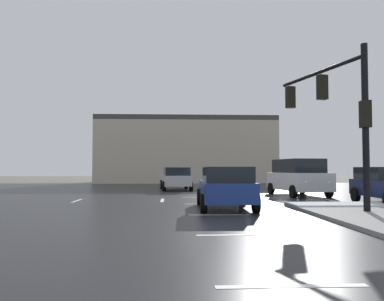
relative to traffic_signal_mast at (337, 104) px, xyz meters
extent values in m
plane|color=slate|center=(-4.48, 4.85, -3.89)|extent=(120.00, 120.00, 0.00)
cube|color=#232326|center=(-4.48, 4.85, -3.88)|extent=(44.00, 44.00, 0.02)
cube|color=white|center=(0.52, 0.85, -3.72)|extent=(4.00, 1.60, 0.06)
cube|color=silver|center=(-4.48, -9.15, -3.87)|extent=(2.00, 0.15, 0.01)
cube|color=silver|center=(-4.48, -5.15, -3.87)|extent=(2.00, 0.15, 0.01)
cube|color=silver|center=(-4.48, -1.15, -3.87)|extent=(2.00, 0.15, 0.01)
cube|color=silver|center=(-4.48, 2.85, -3.87)|extent=(2.00, 0.15, 0.01)
cube|color=silver|center=(-4.48, 6.85, -3.87)|extent=(2.00, 0.15, 0.01)
cube|color=silver|center=(-4.48, 10.85, -3.87)|extent=(2.00, 0.15, 0.01)
cube|color=silver|center=(-4.48, 14.85, -3.87)|extent=(2.00, 0.15, 0.01)
cube|color=silver|center=(-4.48, 18.85, -3.87)|extent=(2.00, 0.15, 0.01)
cube|color=silver|center=(-4.48, 22.85, -3.87)|extent=(2.00, 0.15, 0.01)
cube|color=silver|center=(-10.48, 4.85, -3.87)|extent=(0.15, 2.00, 0.01)
cube|color=silver|center=(-6.48, 4.85, -3.87)|extent=(0.15, 2.00, 0.01)
cube|color=silver|center=(-2.48, 4.85, -3.87)|extent=(0.15, 2.00, 0.01)
cube|color=silver|center=(1.52, 4.85, -3.87)|extent=(0.15, 2.00, 0.01)
cube|color=silver|center=(-0.98, 0.85, -3.87)|extent=(0.45, 7.00, 0.01)
cylinder|color=black|center=(0.37, -1.42, -0.97)|extent=(0.22, 0.22, 5.57)
cylinder|color=black|center=(-0.28, 1.06, 1.41)|extent=(1.43, 5.00, 0.14)
cube|color=black|center=(-0.21, 0.82, 0.79)|extent=(0.42, 0.36, 0.95)
sphere|color=#19D833|center=(-0.25, 0.97, 1.07)|extent=(0.20, 0.20, 0.20)
cube|color=black|center=(-0.80, 3.05, 0.79)|extent=(0.42, 0.36, 0.95)
sphere|color=#19D833|center=(-0.84, 3.21, 1.07)|extent=(0.20, 0.20, 0.20)
cube|color=black|center=(0.37, -1.42, -0.55)|extent=(0.28, 0.36, 0.90)
cube|color=#BCB29E|center=(-4.52, 29.39, -0.70)|extent=(18.53, 8.00, 6.38)
cube|color=#3F3D3A|center=(-4.52, 29.39, 2.74)|extent=(18.53, 8.00, 0.50)
cube|color=white|center=(1.00, 7.76, -3.07)|extent=(2.44, 4.98, 0.95)
cube|color=black|center=(1.00, 7.76, -2.22)|extent=(2.14, 3.53, 0.75)
cylinder|color=black|center=(2.14, 6.24, -3.54)|extent=(0.29, 0.68, 0.66)
cylinder|color=black|center=(0.20, 6.04, -3.54)|extent=(0.29, 0.68, 0.66)
cylinder|color=black|center=(1.79, 9.49, -3.54)|extent=(0.29, 0.68, 0.66)
cylinder|color=black|center=(-0.14, 9.28, -3.54)|extent=(0.29, 0.68, 0.66)
sphere|color=white|center=(1.86, 5.49, -3.07)|extent=(0.18, 0.18, 0.18)
sphere|color=white|center=(0.62, 5.36, -3.07)|extent=(0.18, 0.18, 0.18)
cube|color=black|center=(3.20, 2.73, -2.57)|extent=(1.75, 2.54, 0.55)
cylinder|color=black|center=(2.33, 3.62, -3.54)|extent=(0.25, 0.67, 0.66)
cube|color=#B7BABF|center=(-5.75, 14.06, -3.19)|extent=(2.12, 4.62, 0.70)
cube|color=black|center=(-5.70, 13.39, -2.57)|extent=(1.83, 2.59, 0.55)
cylinder|color=black|center=(-6.76, 15.52, -3.54)|extent=(0.27, 0.67, 0.66)
cylinder|color=black|center=(-4.96, 15.65, -3.54)|extent=(0.27, 0.67, 0.66)
cylinder|color=black|center=(-6.53, 12.47, -3.54)|extent=(0.27, 0.67, 0.66)
cylinder|color=black|center=(-4.74, 12.60, -3.54)|extent=(0.27, 0.67, 0.66)
sphere|color=white|center=(-6.48, 16.22, -3.19)|extent=(0.18, 0.18, 0.18)
sphere|color=white|center=(-5.33, 16.30, -3.19)|extent=(0.18, 0.18, 0.18)
cube|color=navy|center=(-4.00, 0.91, -3.19)|extent=(1.92, 4.55, 0.70)
cube|color=black|center=(-4.02, 0.24, -2.57)|extent=(1.72, 2.52, 0.55)
cylinder|color=black|center=(-4.86, 2.47, -3.54)|extent=(0.24, 0.67, 0.66)
cylinder|color=black|center=(-3.06, 2.42, -3.54)|extent=(0.24, 0.67, 0.66)
cylinder|color=black|center=(-4.94, -0.59, -3.54)|extent=(0.24, 0.67, 0.66)
cylinder|color=black|center=(-3.14, -0.64, -3.54)|extent=(0.24, 0.67, 0.66)
sphere|color=white|center=(-4.52, 3.13, -3.19)|extent=(0.18, 0.18, 0.18)
sphere|color=white|center=(-3.37, 3.10, -3.19)|extent=(0.18, 0.18, 0.18)
camera|label=1|loc=(-6.04, -14.37, -2.34)|focal=37.68mm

